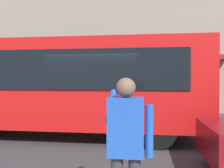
# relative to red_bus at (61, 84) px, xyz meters

# --- Properties ---
(ground_plane) EXTENTS (60.00, 60.00, 0.00)m
(ground_plane) POSITION_rel_red_bus_xyz_m (-1.26, 0.23, -1.68)
(ground_plane) COLOR #38383A
(building_facade_far) EXTENTS (28.00, 1.55, 12.00)m
(building_facade_far) POSITION_rel_red_bus_xyz_m (-1.28, -6.57, 4.30)
(building_facade_far) COLOR gray
(building_facade_far) RESTS_ON ground_plane
(red_bus) EXTENTS (9.05, 2.54, 3.08)m
(red_bus) POSITION_rel_red_bus_xyz_m (0.00, 0.00, 0.00)
(red_bus) COLOR red
(red_bus) RESTS_ON ground_plane
(pedestrian_photographer) EXTENTS (0.53, 0.52, 1.70)m
(pedestrian_photographer) POSITION_rel_red_bus_xyz_m (-2.48, 4.85, -0.54)
(pedestrian_photographer) COLOR #2D2D33
(pedestrian_photographer) RESTS_ON sidewalk_curb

